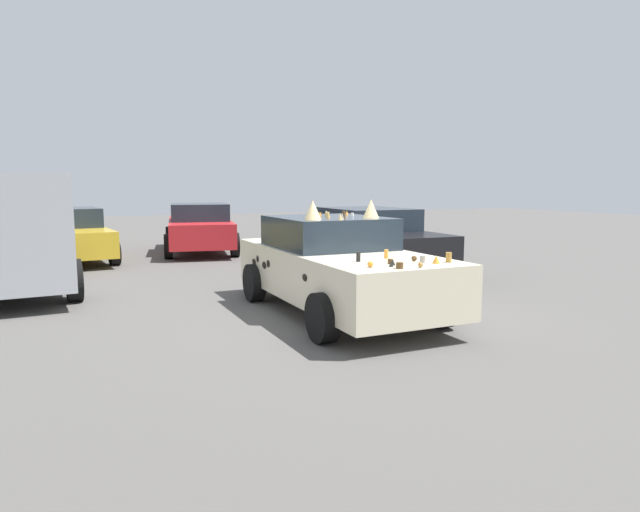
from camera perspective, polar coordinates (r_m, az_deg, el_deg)
The scene contains 6 objects.
ground_plane at distance 8.63m, azimuth 1.84°, elevation -5.84°, with size 60.00×60.00×0.00m, color #514F4C.
art_car_decorated at distance 8.55m, azimuth 1.67°, elevation -0.98°, with size 4.50×2.09×1.74m.
parked_van_far_left at distance 11.61m, azimuth -29.83°, elevation 2.55°, with size 5.05×2.64×2.13m.
parked_sedan_behind_left at distance 15.73m, azimuth -24.51°, elevation 1.97°, with size 4.40×2.41×1.37m.
parked_sedan_far_right at distance 16.70m, azimuth -12.23°, elevation 2.86°, with size 4.76×2.49×1.43m.
parked_sedan_near_left at distance 12.29m, azimuth 5.14°, elevation 1.58°, with size 4.28×2.08×1.45m.
Camera 1 is at (-7.60, 3.58, 1.96)m, focal length 31.22 mm.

